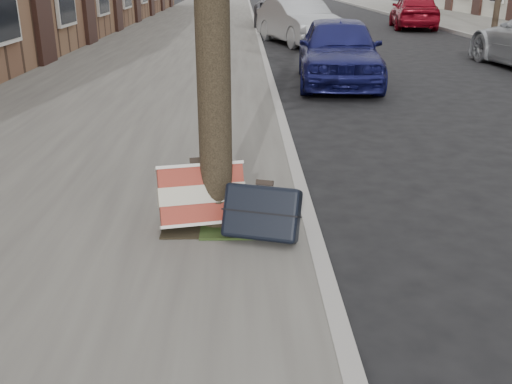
{
  "coord_description": "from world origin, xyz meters",
  "views": [
    {
      "loc": [
        -1.79,
        -3.11,
        1.99
      ],
      "look_at": [
        -1.7,
        0.8,
        0.49
      ],
      "focal_mm": 40.0,
      "sensor_mm": 36.0,
      "label": 1
    }
  ],
  "objects_px": {
    "suitcase_navy": "(262,212)",
    "car_near_front": "(338,50)",
    "car_near_mid": "(298,22)",
    "suitcase_red": "(202,195)"
  },
  "relations": [
    {
      "from": "suitcase_navy",
      "to": "car_near_front",
      "type": "relative_size",
      "value": 0.15
    },
    {
      "from": "car_near_front",
      "to": "suitcase_navy",
      "type": "bearing_deg",
      "value": -98.39
    },
    {
      "from": "car_near_mid",
      "to": "suitcase_navy",
      "type": "bearing_deg",
      "value": -112.97
    },
    {
      "from": "suitcase_red",
      "to": "car_near_front",
      "type": "xyz_separation_m",
      "value": [
        2.16,
        6.92,
        0.26
      ]
    },
    {
      "from": "suitcase_navy",
      "to": "car_near_mid",
      "type": "bearing_deg",
      "value": 100.0
    },
    {
      "from": "suitcase_red",
      "to": "car_near_front",
      "type": "bearing_deg",
      "value": 61.05
    },
    {
      "from": "suitcase_red",
      "to": "suitcase_navy",
      "type": "height_order",
      "value": "suitcase_red"
    },
    {
      "from": "suitcase_red",
      "to": "car_near_front",
      "type": "distance_m",
      "value": 7.26
    },
    {
      "from": "suitcase_navy",
      "to": "car_near_front",
      "type": "bearing_deg",
      "value": 93.09
    },
    {
      "from": "car_near_front",
      "to": "car_near_mid",
      "type": "relative_size",
      "value": 0.93
    }
  ]
}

